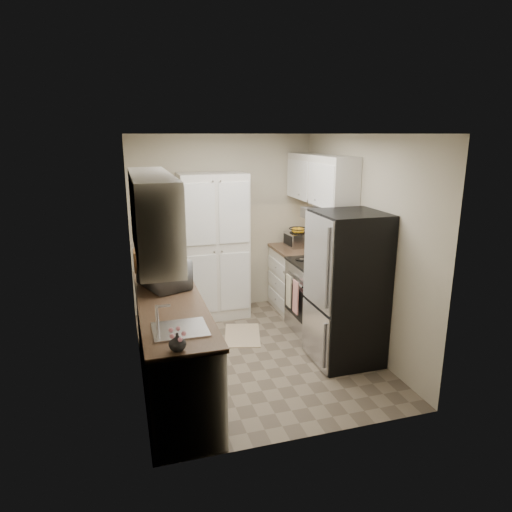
{
  "coord_description": "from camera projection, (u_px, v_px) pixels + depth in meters",
  "views": [
    {
      "loc": [
        -1.39,
        -4.68,
        2.5
      ],
      "look_at": [
        0.06,
        0.15,
        1.14
      ],
      "focal_mm": 32.0,
      "sensor_mm": 36.0,
      "label": 1
    }
  ],
  "objects": [
    {
      "name": "base_cabinet_left",
      "position": [
        173.0,
        346.0,
        4.58
      ],
      "size": [
        0.6,
        2.3,
        0.88
      ],
      "primitive_type": "cube",
      "color": "silver",
      "rests_on": "ground"
    },
    {
      "name": "wine_bottle",
      "position": [
        158.0,
        263.0,
        5.26
      ],
      "size": [
        0.07,
        0.07,
        0.26
      ],
      "primitive_type": "cylinder",
      "color": "black",
      "rests_on": "countertop_left"
    },
    {
      "name": "ground",
      "position": [
        255.0,
        353.0,
        5.37
      ],
      "size": [
        3.2,
        3.2,
        0.0
      ],
      "primitive_type": "plane",
      "color": "#7A6B56",
      "rests_on": "ground"
    },
    {
      "name": "electric_range",
      "position": [
        319.0,
        296.0,
        5.87
      ],
      "size": [
        0.71,
        0.78,
        1.13
      ],
      "color": "#B7B7BC",
      "rests_on": "ground"
    },
    {
      "name": "flower_vase",
      "position": [
        177.0,
        342.0,
        3.42
      ],
      "size": [
        0.17,
        0.17,
        0.14
      ],
      "primitive_type": "imported",
      "rotation": [
        0.0,
        0.0,
        -0.34
      ],
      "color": "beige",
      "rests_on": "countertop_left"
    },
    {
      "name": "fruit_basket",
      "position": [
        298.0,
        229.0,
        6.54
      ],
      "size": [
        0.34,
        0.34,
        0.11
      ],
      "primitive_type": null,
      "rotation": [
        0.0,
        0.0,
        0.42
      ],
      "color": "gold",
      "rests_on": "toaster_oven"
    },
    {
      "name": "microwave",
      "position": [
        164.0,
        272.0,
        4.82
      ],
      "size": [
        0.57,
        0.68,
        0.32
      ],
      "primitive_type": "imported",
      "rotation": [
        0.0,
        0.0,
        1.93
      ],
      "color": "#B6B6BB",
      "rests_on": "countertop_left"
    },
    {
      "name": "cutting_board",
      "position": [
        171.0,
        262.0,
        5.31
      ],
      "size": [
        0.06,
        0.22,
        0.28
      ],
      "primitive_type": "cube",
      "rotation": [
        0.0,
        0.0,
        -0.21
      ],
      "color": "#337F30",
      "rests_on": "countertop_left"
    },
    {
      "name": "refrigerator",
      "position": [
        347.0,
        288.0,
        5.03
      ],
      "size": [
        0.7,
        0.72,
        1.7
      ],
      "primitive_type": "cube",
      "color": "#B7B7BC",
      "rests_on": "ground"
    },
    {
      "name": "pantry_cabinet",
      "position": [
        214.0,
        246.0,
        6.27
      ],
      "size": [
        0.9,
        0.55,
        2.0
      ],
      "primitive_type": "cube",
      "color": "silver",
      "rests_on": "ground"
    },
    {
      "name": "countertop_left",
      "position": [
        170.0,
        303.0,
        4.46
      ],
      "size": [
        0.63,
        2.33,
        0.04
      ],
      "primitive_type": "cube",
      "color": "brown",
      "rests_on": "base_cabinet_left"
    },
    {
      "name": "countertop_right",
      "position": [
        297.0,
        250.0,
        6.51
      ],
      "size": [
        0.63,
        0.83,
        0.04
      ],
      "primitive_type": "cube",
      "color": "brown",
      "rests_on": "base_cabinet_right"
    },
    {
      "name": "toaster_oven",
      "position": [
        297.0,
        239.0,
        6.59
      ],
      "size": [
        0.3,
        0.37,
        0.2
      ],
      "primitive_type": "cube",
      "rotation": [
        0.0,
        0.0,
        0.07
      ],
      "color": "#B0AFB4",
      "rests_on": "countertop_right"
    },
    {
      "name": "base_cabinet_right",
      "position": [
        297.0,
        280.0,
        6.63
      ],
      "size": [
        0.6,
        0.8,
        0.88
      ],
      "primitive_type": "cube",
      "color": "silver",
      "rests_on": "ground"
    },
    {
      "name": "room_shell",
      "position": [
        253.0,
        217.0,
        4.93
      ],
      "size": [
        2.64,
        3.24,
        2.52
      ],
      "color": "beige",
      "rests_on": "ground"
    },
    {
      "name": "kitchen_mat",
      "position": [
        242.0,
        335.0,
        5.84
      ],
      "size": [
        0.6,
        0.79,
        0.01
      ],
      "primitive_type": "cube",
      "rotation": [
        0.0,
        0.0,
        -0.25
      ],
      "color": "beige",
      "rests_on": "ground"
    }
  ]
}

